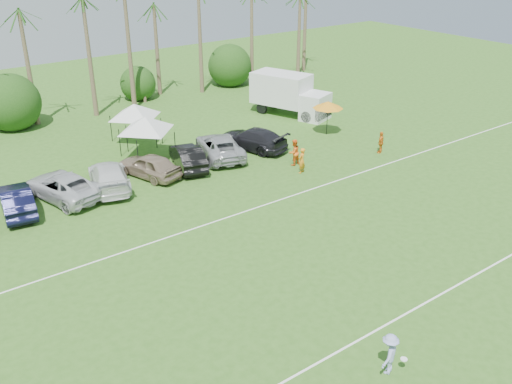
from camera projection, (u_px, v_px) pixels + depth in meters
ground at (438, 343)px, 22.90m from camera, size 120.00×120.00×0.00m
field_lines at (307, 258)px, 28.71m from camera, size 80.00×12.10×0.01m
palm_tree_4 at (23, 32)px, 45.18m from camera, size 2.40×2.40×8.90m
palm_tree_5 at (71, 16)px, 46.96m from camera, size 2.40×2.40×9.90m
palm_tree_6 at (115, 2)px, 48.74m from camera, size 2.40×2.40×10.90m
palm_tree_8 at (205, 14)px, 54.33m from camera, size 2.40×2.40×8.90m
palm_tree_9 at (248, 0)px, 56.65m from camera, size 2.40×2.40×9.90m
bush_tree_1 at (7, 103)px, 47.25m from camera, size 4.00×4.00×4.00m
bush_tree_2 at (139, 81)px, 53.71m from camera, size 4.00×4.00×4.00m
bush_tree_3 at (227, 67)px, 59.09m from camera, size 4.00×4.00×4.00m
sideline_player_a at (302, 161)px, 38.17m from camera, size 0.76×0.64×1.75m
sideline_player_b at (294, 152)px, 39.40m from camera, size 0.95×0.76×1.86m
sideline_player_c at (381, 142)px, 41.54m from camera, size 1.03×0.75×1.62m
box_truck at (290, 93)px, 49.49m from camera, size 4.77×7.33×3.54m
canopy_tent_left at (145, 117)px, 39.66m from camera, size 4.45×4.45×3.61m
canopy_tent_right at (134, 104)px, 42.59m from camera, size 4.38×4.38×3.55m
market_umbrella at (328, 105)px, 44.49m from camera, size 2.44×2.44×2.72m
frisbee_player at (389, 354)px, 21.04m from camera, size 1.28×1.00×1.71m
parked_car_1 at (16, 200)px, 32.89m from camera, size 2.35×5.02×1.59m
parked_car_2 at (63, 186)px, 34.63m from camera, size 4.03×6.22×1.59m
parked_car_3 at (109, 176)px, 36.00m from camera, size 3.65×5.89×1.59m
parked_car_4 at (149, 166)px, 37.58m from camera, size 3.19×5.03×1.59m
parked_car_5 at (188, 157)px, 39.01m from camera, size 2.97×5.11×1.59m
parked_car_6 at (220, 146)px, 40.82m from camera, size 4.32×6.28×1.59m
parked_car_7 at (253, 139)px, 42.28m from camera, size 3.72×5.90×1.59m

